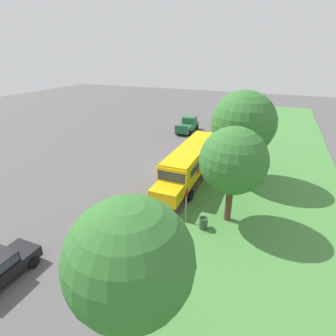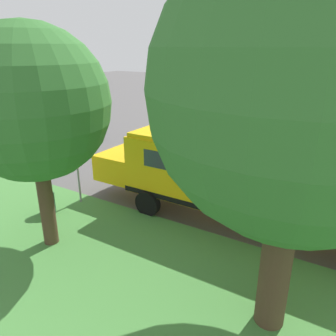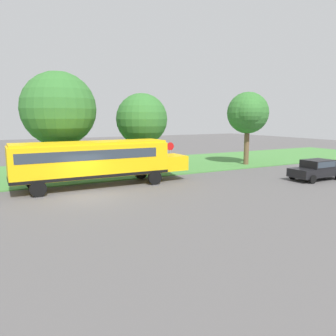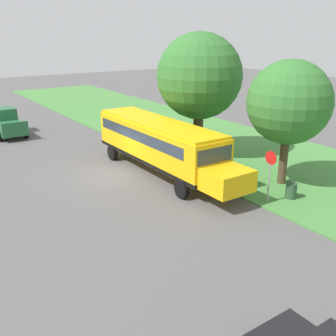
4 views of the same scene
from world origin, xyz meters
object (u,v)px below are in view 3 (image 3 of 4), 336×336
object	(u,v)px
school_bus	(96,159)
car_black_nearest	(317,169)
oak_tree_roadside_mid	(140,119)
stop_sign	(170,154)
oak_tree_beside_bus	(59,109)
oak_tree_far_end	(248,113)
trash_bin	(166,167)

from	to	relation	value
school_bus	car_black_nearest	bearing A→B (deg)	70.73
oak_tree_roadside_mid	stop_sign	distance (m)	4.29
oak_tree_beside_bus	stop_sign	distance (m)	9.50
oak_tree_far_end	stop_sign	xyz separation A→B (m)	(1.16, -9.42, -3.50)
school_bus	oak_tree_roadside_mid	distance (m)	7.59
oak_tree_roadside_mid	trash_bin	world-z (taller)	oak_tree_roadside_mid
oak_tree_far_end	trash_bin	size ratio (longest dim) A/B	8.13
stop_sign	oak_tree_beside_bus	bearing A→B (deg)	-104.46
trash_bin	car_black_nearest	bearing A→B (deg)	44.26
oak_tree_far_end	stop_sign	distance (m)	10.11
trash_bin	stop_sign	bearing A→B (deg)	-13.38
car_black_nearest	trash_bin	xyz separation A→B (m)	(-8.78, -8.56, -0.43)
school_bus	stop_sign	xyz separation A→B (m)	(-1.88, 6.89, -0.19)
school_bus	trash_bin	distance (m)	8.06
trash_bin	oak_tree_roadside_mid	bearing A→B (deg)	-126.08
stop_sign	trash_bin	world-z (taller)	stop_sign
oak_tree_beside_bus	trash_bin	xyz separation A→B (m)	(0.81, 8.81, -4.95)
oak_tree_far_end	car_black_nearest	bearing A→B (deg)	-3.54
car_black_nearest	stop_sign	xyz separation A→B (m)	(-7.40, -8.89, 0.86)
car_black_nearest	stop_sign	bearing A→B (deg)	-129.78
car_black_nearest	oak_tree_beside_bus	xyz separation A→B (m)	(-9.59, -17.37, 4.52)
car_black_nearest	oak_tree_beside_bus	distance (m)	20.35
school_bus	trash_bin	bearing A→B (deg)	114.32
school_bus	oak_tree_far_end	world-z (taller)	oak_tree_far_end
oak_tree_roadside_mid	oak_tree_far_end	bearing A→B (deg)	81.79
car_black_nearest	oak_tree_beside_bus	world-z (taller)	oak_tree_beside_bus
school_bus	oak_tree_roadside_mid	size ratio (longest dim) A/B	1.80
school_bus	car_black_nearest	xyz separation A→B (m)	(5.52, 15.78, -1.05)
oak_tree_beside_bus	trash_bin	size ratio (longest dim) A/B	9.18
car_black_nearest	school_bus	bearing A→B (deg)	-109.27
oak_tree_roadside_mid	stop_sign	size ratio (longest dim) A/B	2.52
stop_sign	trash_bin	bearing A→B (deg)	166.62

